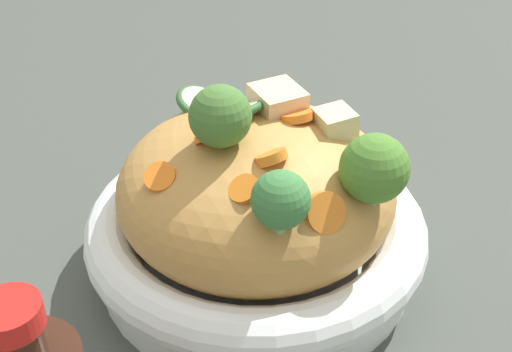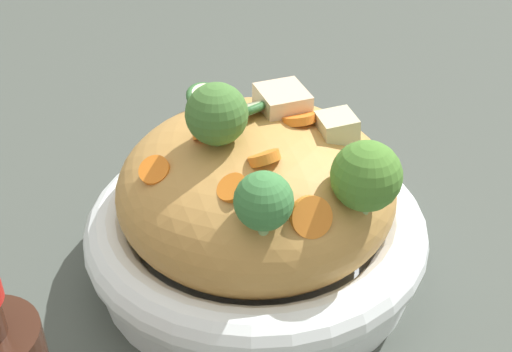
{
  "view_description": "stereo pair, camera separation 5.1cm",
  "coord_description": "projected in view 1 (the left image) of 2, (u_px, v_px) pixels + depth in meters",
  "views": [
    {
      "loc": [
        -0.2,
        0.37,
        0.37
      ],
      "look_at": [
        0.0,
        0.0,
        0.09
      ],
      "focal_mm": 46.82,
      "sensor_mm": 36.0,
      "label": 1
    },
    {
      "loc": [
        -0.24,
        0.35,
        0.37
      ],
      "look_at": [
        0.0,
        0.0,
        0.09
      ],
      "focal_mm": 46.82,
      "sensor_mm": 36.0,
      "label": 2
    }
  ],
  "objects": [
    {
      "name": "chicken_chunks",
      "position": [
        294.0,
        109.0,
        0.5
      ],
      "size": [
        0.09,
        0.05,
        0.03
      ],
      "color": "beige",
      "rests_on": "serving_bowl"
    },
    {
      "name": "zucchini_slices",
      "position": [
        230.0,
        105.0,
        0.53
      ],
      "size": [
        0.1,
        0.1,
        0.04
      ],
      "color": "beige",
      "rests_on": "serving_bowl"
    },
    {
      "name": "broccoli_florets",
      "position": [
        299.0,
        159.0,
        0.44
      ],
      "size": [
        0.16,
        0.12,
        0.08
      ],
      "color": "#8FB36E",
      "rests_on": "serving_bowl"
    },
    {
      "name": "serving_bowl",
      "position": [
        256.0,
        235.0,
        0.54
      ],
      "size": [
        0.27,
        0.27,
        0.06
      ],
      "color": "white",
      "rests_on": "ground_plane"
    },
    {
      "name": "ground_plane",
      "position": [
        256.0,
        264.0,
        0.56
      ],
      "size": [
        3.0,
        3.0,
        0.0
      ],
      "primitive_type": "plane",
      "color": "#414842"
    },
    {
      "name": "noodle_heap",
      "position": [
        256.0,
        188.0,
        0.51
      ],
      "size": [
        0.21,
        0.21,
        0.11
      ],
      "color": "#BE8A46",
      "rests_on": "serving_bowl"
    },
    {
      "name": "carrot_coins",
      "position": [
        263.0,
        164.0,
        0.46
      ],
      "size": [
        0.14,
        0.13,
        0.04
      ],
      "color": "orange",
      "rests_on": "serving_bowl"
    }
  ]
}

